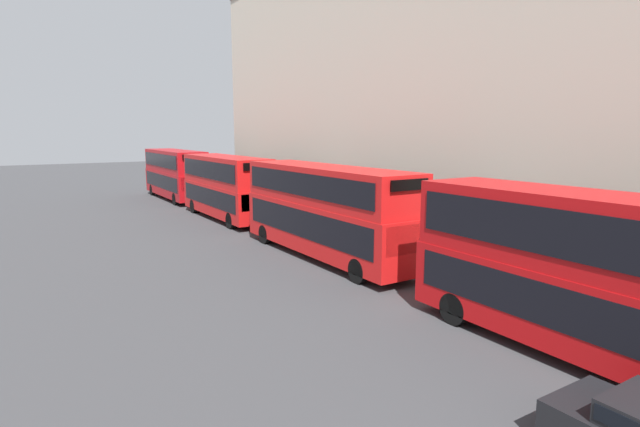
{
  "coord_description": "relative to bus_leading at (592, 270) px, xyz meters",
  "views": [
    {
      "loc": [
        -10.85,
        -1.89,
        5.91
      ],
      "look_at": [
        0.48,
        16.13,
        2.38
      ],
      "focal_mm": 28.0,
      "sensor_mm": 36.0,
      "label": 1
    }
  ],
  "objects": [
    {
      "name": "bus_second_in_queue",
      "position": [
        -0.0,
        12.61,
        -0.01
      ],
      "size": [
        2.59,
        11.49,
        4.31
      ],
      "color": "red",
      "rests_on": "ground"
    },
    {
      "name": "bus_trailing",
      "position": [
        -0.0,
        36.88,
        -0.04
      ],
      "size": [
        2.59,
        10.64,
        4.26
      ],
      "color": "#A80F14",
      "rests_on": "ground"
    },
    {
      "name": "bus_third_in_queue",
      "position": [
        -0.0,
        25.05,
        -0.06
      ],
      "size": [
        2.59,
        10.24,
        4.24
      ],
      "color": "red",
      "rests_on": "ground"
    },
    {
      "name": "pedestrian",
      "position": [
        2.08,
        22.83,
        -1.57
      ],
      "size": [
        0.36,
        0.36,
        1.78
      ],
      "color": "brown",
      "rests_on": "ground"
    },
    {
      "name": "bus_leading",
      "position": [
        0.0,
        0.0,
        0.0
      ],
      "size": [
        2.59,
        10.17,
        4.35
      ],
      "color": "#B20C0F",
      "rests_on": "ground"
    }
  ]
}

